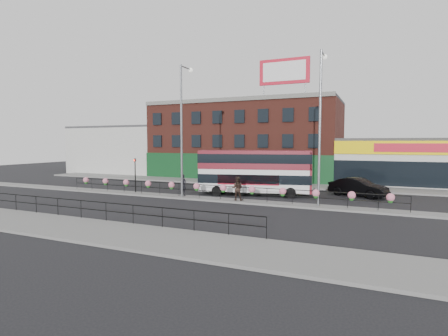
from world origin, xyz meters
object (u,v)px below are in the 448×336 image
at_px(double_decker_bus, 255,168).
at_px(pedestrian_a, 183,185).
at_px(lamp_column_west, 183,119).
at_px(pedestrian_b, 237,188).
at_px(car, 358,187).
at_px(lamp_column_east, 321,114).

distance_m(double_decker_bus, pedestrian_a, 6.76).
bearing_deg(lamp_column_west, pedestrian_b, -2.50).
bearing_deg(pedestrian_a, car, -47.65).
relative_size(double_decker_bus, pedestrian_b, 5.36).
bearing_deg(lamp_column_west, double_decker_bus, 37.50).
relative_size(pedestrian_a, pedestrian_b, 0.98).
relative_size(car, lamp_column_west, 0.47).
distance_m(car, lamp_column_west, 16.67).
bearing_deg(car, pedestrian_b, 150.70).
distance_m(pedestrian_a, lamp_column_east, 12.98).
height_order(car, lamp_column_west, lamp_column_west).
relative_size(double_decker_bus, lamp_column_west, 0.92).
relative_size(pedestrian_b, lamp_column_east, 0.17).
relative_size(double_decker_bus, lamp_column_east, 0.91).
bearing_deg(pedestrian_a, pedestrian_b, -76.17).
distance_m(double_decker_bus, car, 9.36).
relative_size(pedestrian_b, lamp_column_west, 0.17).
height_order(pedestrian_a, pedestrian_b, pedestrian_b).
distance_m(double_decker_bus, lamp_column_west, 7.87).
height_order(pedestrian_a, lamp_column_west, lamp_column_west).
height_order(double_decker_bus, lamp_column_west, lamp_column_west).
xyz_separation_m(pedestrian_b, lamp_column_east, (6.40, 0.54, 5.81)).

